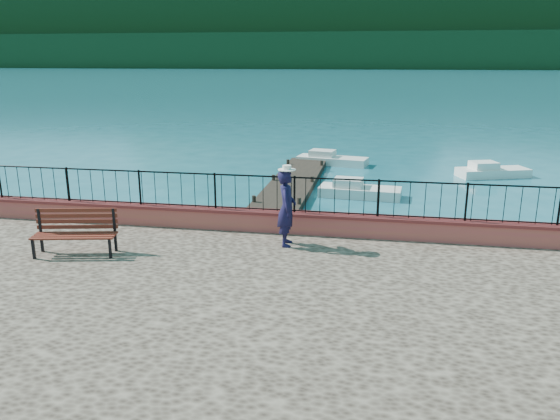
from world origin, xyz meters
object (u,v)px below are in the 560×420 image
(boat_0, at_px, (97,214))
(boat_1, at_px, (360,188))
(person, at_px, (287,208))
(boat_2, at_px, (493,169))
(park_bench, at_px, (76,242))
(boat_4, at_px, (332,157))

(boat_0, xyz_separation_m, boat_1, (9.10, 5.77, 0.00))
(person, distance_m, boat_2, 17.42)
(park_bench, relative_size, boat_0, 0.58)
(boat_1, relative_size, boat_4, 0.89)
(boat_0, distance_m, boat_2, 19.07)
(person, xyz_separation_m, boat_4, (-0.37, 17.26, -1.77))
(person, bearing_deg, boat_4, -5.37)
(boat_0, relative_size, boat_4, 0.90)
(park_bench, height_order, boat_0, park_bench)
(boat_2, bearing_deg, boat_0, -163.12)
(person, relative_size, boat_2, 0.55)
(person, height_order, boat_2, person)
(park_bench, distance_m, boat_4, 19.42)
(boat_1, bearing_deg, boat_4, 109.42)
(boat_4, bearing_deg, boat_0, -108.92)
(person, distance_m, boat_0, 8.94)
(boat_0, bearing_deg, person, -64.28)
(boat_0, height_order, boat_2, same)
(boat_0, xyz_separation_m, boat_2, (15.49, 11.13, 0.00))
(boat_2, bearing_deg, park_bench, -145.57)
(boat_0, bearing_deg, boat_1, -2.37)
(person, xyz_separation_m, boat_1, (1.47, 10.09, -1.77))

